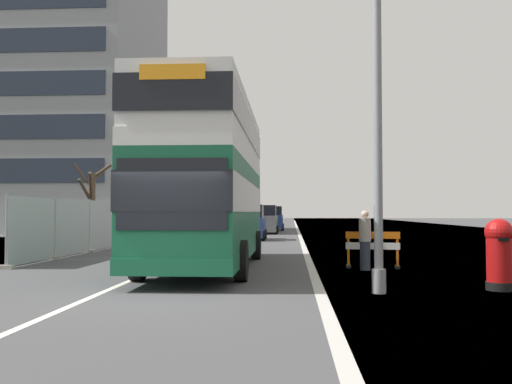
{
  "coord_description": "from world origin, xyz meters",
  "views": [
    {
      "loc": [
        2.63,
        -10.67,
        1.67
      ],
      "look_at": [
        1.69,
        4.47,
        2.2
      ],
      "focal_mm": 39.9,
      "sensor_mm": 36.0,
      "label": 1
    }
  ],
  "objects_px": {
    "car_oncoming_near": "(249,223)",
    "pedestrian_at_kerb": "(365,240)",
    "lamppost_foreground": "(378,112)",
    "double_decker_bus": "(209,181)",
    "car_receding_far": "(273,219)",
    "roadworks_barrier": "(373,246)",
    "car_far_side": "(231,218)",
    "red_pillar_postbox": "(499,251)",
    "car_receding_mid": "(266,220)"
  },
  "relations": [
    {
      "from": "double_decker_bus",
      "to": "car_receding_far",
      "type": "bearing_deg",
      "value": 88.55
    },
    {
      "from": "car_far_side",
      "to": "pedestrian_at_kerb",
      "type": "relative_size",
      "value": 2.65
    },
    {
      "from": "double_decker_bus",
      "to": "pedestrian_at_kerb",
      "type": "xyz_separation_m",
      "value": [
        4.58,
        -0.49,
        -1.75
      ]
    },
    {
      "from": "red_pillar_postbox",
      "to": "roadworks_barrier",
      "type": "relative_size",
      "value": 0.95
    },
    {
      "from": "roadworks_barrier",
      "to": "car_far_side",
      "type": "height_order",
      "value": "car_far_side"
    },
    {
      "from": "roadworks_barrier",
      "to": "lamppost_foreground",
      "type": "bearing_deg",
      "value": -96.73
    },
    {
      "from": "roadworks_barrier",
      "to": "car_receding_far",
      "type": "height_order",
      "value": "car_receding_far"
    },
    {
      "from": "red_pillar_postbox",
      "to": "roadworks_barrier",
      "type": "distance_m",
      "value": 5.1
    },
    {
      "from": "lamppost_foreground",
      "to": "roadworks_barrier",
      "type": "bearing_deg",
      "value": 83.27
    },
    {
      "from": "car_receding_mid",
      "to": "double_decker_bus",
      "type": "bearing_deg",
      "value": -91.08
    },
    {
      "from": "double_decker_bus",
      "to": "car_receding_far",
      "type": "height_order",
      "value": "double_decker_bus"
    },
    {
      "from": "roadworks_barrier",
      "to": "car_receding_mid",
      "type": "xyz_separation_m",
      "value": [
        -4.39,
        26.44,
        0.35
      ]
    },
    {
      "from": "car_receding_mid",
      "to": "pedestrian_at_kerb",
      "type": "xyz_separation_m",
      "value": [
        4.08,
        -27.08,
        -0.16
      ]
    },
    {
      "from": "double_decker_bus",
      "to": "car_receding_mid",
      "type": "height_order",
      "value": "double_decker_bus"
    },
    {
      "from": "roadworks_barrier",
      "to": "car_far_side",
      "type": "distance_m",
      "value": 41.49
    },
    {
      "from": "lamppost_foreground",
      "to": "car_oncoming_near",
      "type": "relative_size",
      "value": 2.0
    },
    {
      "from": "red_pillar_postbox",
      "to": "double_decker_bus",
      "type": "bearing_deg",
      "value": 146.7
    },
    {
      "from": "lamppost_foreground",
      "to": "car_oncoming_near",
      "type": "height_order",
      "value": "lamppost_foreground"
    },
    {
      "from": "roadworks_barrier",
      "to": "pedestrian_at_kerb",
      "type": "bearing_deg",
      "value": -115.43
    },
    {
      "from": "lamppost_foreground",
      "to": "car_far_side",
      "type": "distance_m",
      "value": 46.65
    },
    {
      "from": "car_far_side",
      "to": "roadworks_barrier",
      "type": "bearing_deg",
      "value": -78.13
    },
    {
      "from": "car_receding_mid",
      "to": "pedestrian_at_kerb",
      "type": "distance_m",
      "value": 27.39
    },
    {
      "from": "red_pillar_postbox",
      "to": "car_oncoming_near",
      "type": "bearing_deg",
      "value": 108.05
    },
    {
      "from": "car_receding_far",
      "to": "car_far_side",
      "type": "bearing_deg",
      "value": 122.76
    },
    {
      "from": "double_decker_bus",
      "to": "car_receding_far",
      "type": "relative_size",
      "value": 2.72
    },
    {
      "from": "car_receding_mid",
      "to": "car_far_side",
      "type": "bearing_deg",
      "value": 106.31
    },
    {
      "from": "car_receding_mid",
      "to": "pedestrian_at_kerb",
      "type": "relative_size",
      "value": 2.49
    },
    {
      "from": "double_decker_bus",
      "to": "car_receding_mid",
      "type": "xyz_separation_m",
      "value": [
        0.5,
        26.59,
        -1.59
      ]
    },
    {
      "from": "pedestrian_at_kerb",
      "to": "car_far_side",
      "type": "bearing_deg",
      "value": 101.28
    },
    {
      "from": "lamppost_foreground",
      "to": "red_pillar_postbox",
      "type": "distance_m",
      "value": 3.96
    },
    {
      "from": "car_far_side",
      "to": "pedestrian_at_kerb",
      "type": "height_order",
      "value": "car_far_side"
    },
    {
      "from": "car_receding_mid",
      "to": "roadworks_barrier",
      "type": "bearing_deg",
      "value": -80.58
    },
    {
      "from": "car_oncoming_near",
      "to": "car_receding_far",
      "type": "xyz_separation_m",
      "value": [
        0.93,
        16.91,
        0.03
      ]
    },
    {
      "from": "roadworks_barrier",
      "to": "double_decker_bus",
      "type": "bearing_deg",
      "value": -178.19
    },
    {
      "from": "car_oncoming_near",
      "to": "pedestrian_at_kerb",
      "type": "distance_m",
      "value": 17.97
    },
    {
      "from": "car_receding_far",
      "to": "car_oncoming_near",
      "type": "bearing_deg",
      "value": -93.14
    },
    {
      "from": "car_oncoming_near",
      "to": "car_far_side",
      "type": "bearing_deg",
      "value": 98.49
    },
    {
      "from": "car_receding_far",
      "to": "roadworks_barrier",
      "type": "bearing_deg",
      "value": -83.15
    },
    {
      "from": "lamppost_foreground",
      "to": "pedestrian_at_kerb",
      "type": "height_order",
      "value": "lamppost_foreground"
    },
    {
      "from": "car_receding_mid",
      "to": "car_far_side",
      "type": "height_order",
      "value": "car_receding_mid"
    },
    {
      "from": "roadworks_barrier",
      "to": "pedestrian_at_kerb",
      "type": "distance_m",
      "value": 0.74
    },
    {
      "from": "pedestrian_at_kerb",
      "to": "red_pillar_postbox",
      "type": "bearing_deg",
      "value": -60.17
    },
    {
      "from": "red_pillar_postbox",
      "to": "car_far_side",
      "type": "relative_size",
      "value": 0.34
    },
    {
      "from": "roadworks_barrier",
      "to": "car_receding_far",
      "type": "xyz_separation_m",
      "value": [
        -4.04,
        33.62,
        0.35
      ]
    },
    {
      "from": "car_oncoming_near",
      "to": "car_receding_mid",
      "type": "relative_size",
      "value": 0.93
    },
    {
      "from": "double_decker_bus",
      "to": "car_receding_far",
      "type": "distance_m",
      "value": 33.82
    },
    {
      "from": "double_decker_bus",
      "to": "car_receding_mid",
      "type": "bearing_deg",
      "value": 88.92
    },
    {
      "from": "double_decker_bus",
      "to": "lamppost_foreground",
      "type": "bearing_deg",
      "value": -50.33
    },
    {
      "from": "double_decker_bus",
      "to": "car_far_side",
      "type": "bearing_deg",
      "value": 95.11
    },
    {
      "from": "red_pillar_postbox",
      "to": "car_oncoming_near",
      "type": "height_order",
      "value": "car_oncoming_near"
    }
  ]
}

